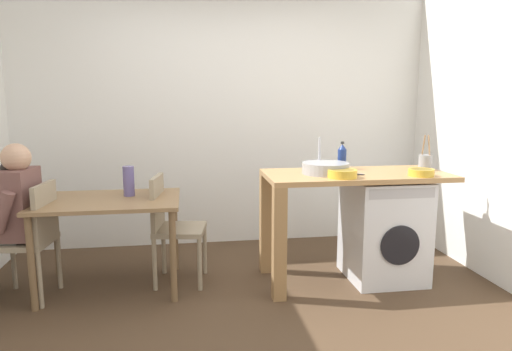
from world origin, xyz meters
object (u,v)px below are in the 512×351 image
object	(u,v)px
washing_machine	(384,229)
bottle_tall_green	(342,157)
utensil_crock	(425,162)
dining_table	(109,211)
seated_person	(9,214)
chair_person_seat	(33,235)
vase	(129,181)
mixing_bowl	(342,173)
colander	(421,172)
chair_opposite	(171,223)

from	to	relation	value
washing_machine	bottle_tall_green	xyz separation A→B (m)	(-0.31, 0.23, 0.60)
bottle_tall_green	utensil_crock	bearing A→B (deg)	-14.41
dining_table	bottle_tall_green	bearing A→B (deg)	2.86
seated_person	utensil_crock	size ratio (longest dim) A/B	4.01
dining_table	chair_person_seat	bearing A→B (deg)	-168.74
washing_machine	vase	world-z (taller)	vase
bottle_tall_green	mixing_bowl	size ratio (longest dim) A/B	1.04
dining_table	bottle_tall_green	xyz separation A→B (m)	(1.95, 0.10, 0.38)
bottle_tall_green	colander	bearing A→B (deg)	-41.78
bottle_tall_green	utensil_crock	world-z (taller)	utensil_crock
chair_person_seat	chair_opposite	distance (m)	1.04
mixing_bowl	colander	world-z (taller)	mixing_bowl
bottle_tall_green	vase	size ratio (longest dim) A/B	0.97
seated_person	mixing_bowl	world-z (taller)	seated_person
bottle_tall_green	vase	xyz separation A→B (m)	(-1.80, 0.00, -0.17)
chair_person_seat	seated_person	bearing A→B (deg)	90.00
seated_person	washing_machine	xyz separation A→B (m)	(2.96, -0.04, -0.24)
washing_machine	colander	world-z (taller)	colander
dining_table	bottle_tall_green	distance (m)	1.99
mixing_bowl	dining_table	bearing A→B (deg)	169.73
seated_person	colander	bearing A→B (deg)	-87.91
chair_person_seat	bottle_tall_green	world-z (taller)	bottle_tall_green
washing_machine	seated_person	bearing A→B (deg)	179.25
chair_person_seat	vase	world-z (taller)	vase
bottle_tall_green	vase	world-z (taller)	bottle_tall_green
washing_machine	chair_person_seat	bearing A→B (deg)	179.59
chair_opposite	utensil_crock	bearing A→B (deg)	95.16
vase	washing_machine	bearing A→B (deg)	-6.20
seated_person	colander	distance (m)	3.17
mixing_bowl	utensil_crock	size ratio (longest dim) A/B	0.76
dining_table	mixing_bowl	size ratio (longest dim) A/B	4.82
chair_opposite	utensil_crock	size ratio (longest dim) A/B	3.00
chair_opposite	utensil_crock	distance (m)	2.20
mixing_bowl	vase	bearing A→B (deg)	165.52
chair_person_seat	mixing_bowl	xyz separation A→B (m)	(2.35, -0.22, 0.45)
seated_person	bottle_tall_green	xyz separation A→B (m)	(2.65, 0.19, 0.36)
washing_machine	mixing_bowl	size ratio (longest dim) A/B	3.77
washing_machine	mixing_bowl	distance (m)	0.72
bottle_tall_green	mixing_bowl	xyz separation A→B (m)	(-0.14, -0.42, -0.07)
bottle_tall_green	mixing_bowl	distance (m)	0.45
chair_opposite	bottle_tall_green	size ratio (longest dim) A/B	3.81
chair_opposite	vase	xyz separation A→B (m)	(-0.33, 0.04, 0.35)
dining_table	utensil_crock	distance (m)	2.65
bottle_tall_green	colander	distance (m)	0.67
vase	colander	bearing A→B (deg)	-11.02
chair_opposite	washing_machine	xyz separation A→B (m)	(1.78, -0.19, -0.08)
washing_machine	bottle_tall_green	distance (m)	0.71
vase	chair_person_seat	bearing A→B (deg)	-163.31
seated_person	dining_table	bearing A→B (deg)	-76.00
seated_person	washing_machine	bearing A→B (deg)	-84.00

